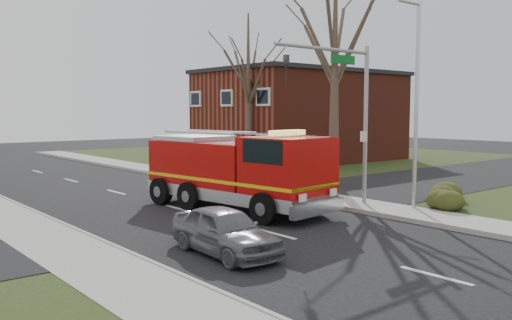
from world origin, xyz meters
TOP-DOWN VIEW (x-y plane):
  - ground at (0.00, 0.00)m, footprint 120.00×120.00m
  - sidewalk_right at (6.20, 0.00)m, footprint 2.40×80.00m
  - sidewalk_left at (-6.20, 0.00)m, footprint 2.40×80.00m
  - cross_street_right at (22.40, 4.00)m, footprint 30.00×8.00m
  - brick_building at (19.00, 18.00)m, footprint 15.40×10.40m
  - health_center_sign at (10.50, 12.50)m, footprint 0.12×2.00m
  - hedge_corner at (9.00, -1.00)m, footprint 2.80×2.00m
  - bare_tree_near at (9.50, 6.00)m, footprint 6.00×6.00m
  - bare_tree_far at (11.00, 15.00)m, footprint 5.25×5.25m
  - traffic_signal_mast at (5.21, 1.50)m, footprint 5.29×0.18m
  - streetlight_pole at (7.14, -0.50)m, footprint 1.48×0.16m
  - fire_engine at (1.75, 4.23)m, footprint 4.02×8.65m
  - parked_car_maroon at (-2.80, -1.00)m, footprint 1.85×4.12m

SIDE VIEW (x-z plane):
  - ground at x=0.00m, z-range 0.00..0.00m
  - sidewalk_right at x=6.20m, z-range 0.00..0.15m
  - sidewalk_left at x=-6.20m, z-range 0.00..0.15m
  - cross_street_right at x=22.40m, z-range 0.00..0.15m
  - hedge_corner at x=9.00m, z-range 0.13..1.03m
  - parked_car_maroon at x=-2.80m, z-range 0.00..1.38m
  - health_center_sign at x=10.50m, z-range 0.18..1.58m
  - fire_engine at x=1.75m, z-range -0.16..3.21m
  - brick_building at x=19.00m, z-range 0.03..7.28m
  - streetlight_pole at x=7.14m, z-range 0.35..8.75m
  - traffic_signal_mast at x=5.21m, z-range 1.31..8.11m
  - bare_tree_far at x=11.00m, z-range 1.24..11.74m
  - bare_tree_near at x=9.50m, z-range 1.41..13.41m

